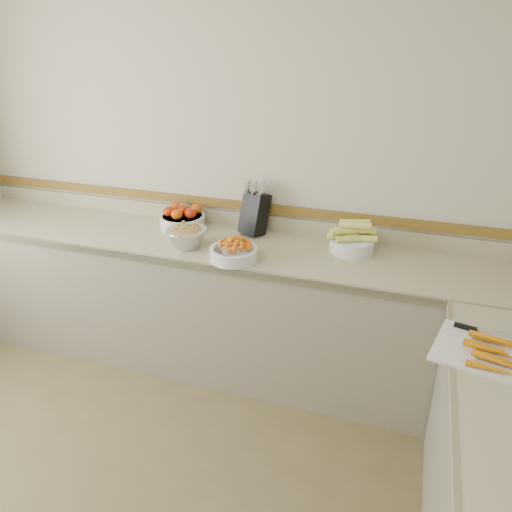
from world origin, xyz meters
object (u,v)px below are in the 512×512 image
(corn_bowl, at_px, (352,241))
(cutting_board, at_px, (492,352))
(knife_block, at_px, (255,212))
(tomato_bowl, at_px, (182,218))
(rhubarb_bowl, at_px, (187,236))
(cherry_tomato_bowl, at_px, (234,252))

(corn_bowl, height_order, cutting_board, corn_bowl)
(knife_block, relative_size, corn_bowl, 1.20)
(tomato_bowl, xyz_separation_m, rhubarb_bowl, (0.18, -0.30, 0.01))
(rhubarb_bowl, bearing_deg, cutting_board, -20.42)
(tomato_bowl, bearing_deg, corn_bowl, -2.52)
(rhubarb_bowl, bearing_deg, tomato_bowl, 120.74)
(knife_block, relative_size, cherry_tomato_bowl, 1.27)
(cherry_tomato_bowl, distance_m, corn_bowl, 0.71)
(tomato_bowl, xyz_separation_m, cherry_tomato_bowl, (0.52, -0.38, -0.01))
(knife_block, distance_m, rhubarb_bowl, 0.48)
(tomato_bowl, distance_m, corn_bowl, 1.15)
(cutting_board, bearing_deg, cherry_tomato_bowl, 157.95)
(tomato_bowl, relative_size, rhubarb_bowl, 1.20)
(cherry_tomato_bowl, bearing_deg, cutting_board, -22.05)
(cherry_tomato_bowl, xyz_separation_m, rhubarb_bowl, (-0.34, 0.08, 0.02))
(cherry_tomato_bowl, bearing_deg, knife_block, 92.35)
(knife_block, distance_m, corn_bowl, 0.66)
(cutting_board, bearing_deg, tomato_bowl, 153.46)
(tomato_bowl, relative_size, cutting_board, 0.60)
(cutting_board, bearing_deg, rhubarb_bowl, 159.58)
(tomato_bowl, relative_size, cherry_tomato_bowl, 1.08)
(tomato_bowl, height_order, corn_bowl, corn_bowl)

